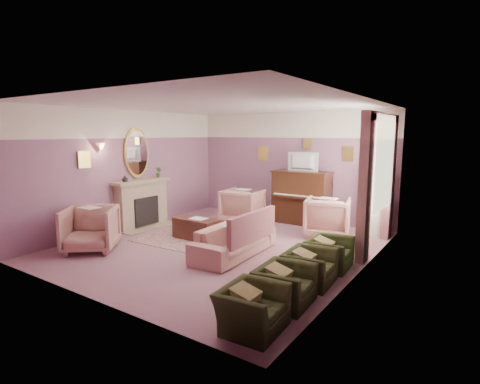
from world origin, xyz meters
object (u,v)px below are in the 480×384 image
Objects in this scene: floral_armchair_front at (90,227)px; olive_chair_c at (310,262)px; olive_chair_d at (329,248)px; olive_chair_a at (252,302)px; floral_armchair_left at (243,204)px; floral_armchair_right at (327,215)px; coffee_table at (197,229)px; side_table at (374,220)px; piano at (301,198)px; olive_chair_b at (285,279)px; sofa at (234,235)px; television at (302,160)px.

floral_armchair_front reaches higher than olive_chair_c.
olive_chair_a is at bearing -90.00° from olive_chair_d.
floral_armchair_left is 1.00× the size of floral_armchair_right.
coffee_table is at bearing 56.85° from floral_armchair_front.
floral_armchair_left reaches higher than side_table.
floral_armchair_right is 1.23× the size of olive_chair_a.
floral_armchair_right is 1.06m from side_table.
floral_armchair_left is (-0.00, 1.81, 0.26)m from coffee_table.
olive_chair_c is 0.82m from olive_chair_d.
piano reaches higher than floral_armchair_right.
olive_chair_c is at bearing -74.55° from floral_armchair_right.
floral_armchair_left reaches higher than olive_chair_c.
floral_armchair_right is at bearing 105.45° from olive_chair_c.
floral_armchair_right is 1.00× the size of floral_armchair_front.
olive_chair_b is at bearing -91.31° from side_table.
olive_chair_b is at bearing -36.92° from sofa.
side_table reaches higher than olive_chair_d.
television is 0.41× the size of sofa.
sofa is (1.29, -0.44, 0.17)m from coffee_table.
olive_chair_a is at bearing -71.06° from television.
olive_chair_a is at bearing -40.29° from coffee_table.
olive_chair_a is at bearing -50.90° from sofa.
floral_armchair_right is (1.01, -0.78, -1.12)m from television.
floral_armchair_right is (2.27, 1.75, 0.26)m from coffee_table.
piano is at bearing 63.84° from coffee_table.
sofa is at bearing 28.58° from floral_armchair_front.
floral_armchair_right is at bearing 99.70° from olive_chair_a.
side_table is (0.09, 3.31, 0.01)m from olive_chair_c.
floral_armchair_right and floral_armchair_front have the same top height.
sofa is 2.78× the size of side_table.
side_table reaches higher than olive_chair_a.
sofa is 2.71m from olive_chair_a.
olive_chair_d is (3.01, -1.90, -0.14)m from floral_armchair_left.
television reaches higher than olive_chair_a.
sofa reaches higher than coffee_table.
floral_armchair_left is at bearing 119.94° from sofa.
olive_chair_c is 1.00× the size of olive_chair_d.
piano reaches higher than olive_chair_a.
floral_armchair_right is at bearing 37.62° from coffee_table.
piano is at bearing 60.86° from floral_armchair_front.
floral_armchair_left is at bearing -150.63° from television.
olive_chair_a is (3.01, -2.55, 0.11)m from coffee_table.
olive_chair_b is 1.12× the size of side_table.
television reaches higher than coffee_table.
side_table reaches higher than coffee_table.
floral_armchair_front is 4.17m from olive_chair_b.
coffee_table is (-1.26, -2.53, -1.38)m from television.
piano reaches higher than floral_armchair_left.
olive_chair_a is at bearing -80.30° from floral_armchair_right.
floral_armchair_right reaches higher than coffee_table.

